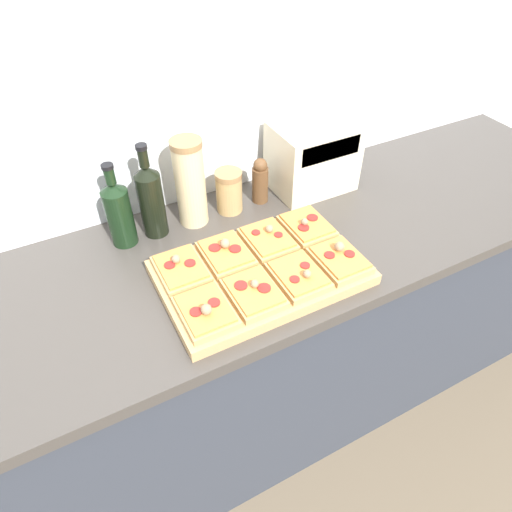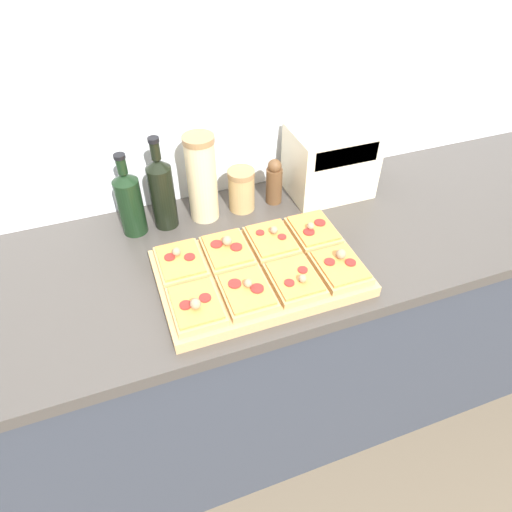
# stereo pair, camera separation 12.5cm
# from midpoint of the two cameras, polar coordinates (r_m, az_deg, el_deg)

# --- Properties ---
(ground_plane) EXTENTS (12.00, 12.00, 0.00)m
(ground_plane) POSITION_cam_midpoint_polar(r_m,az_deg,el_deg) (1.97, 5.82, -26.21)
(ground_plane) COLOR brown
(wall_back) EXTENTS (6.00, 0.06, 2.50)m
(wall_back) POSITION_cam_midpoint_polar(r_m,az_deg,el_deg) (1.47, -2.09, 19.00)
(wall_back) COLOR silver
(wall_back) RESTS_ON ground_plane
(kitchen_counter) EXTENTS (2.63, 0.67, 0.94)m
(kitchen_counter) POSITION_cam_midpoint_polar(r_m,az_deg,el_deg) (1.70, 2.42, -10.92)
(kitchen_counter) COLOR #333842
(kitchen_counter) RESTS_ON ground_plane
(cutting_board) EXTENTS (0.55, 0.35, 0.03)m
(cutting_board) POSITION_cam_midpoint_polar(r_m,az_deg,el_deg) (1.25, 3.32, -2.25)
(cutting_board) COLOR tan
(cutting_board) RESTS_ON kitchen_counter
(pizza_slice_back_left) EXTENTS (0.12, 0.16, 0.05)m
(pizza_slice_back_left) POSITION_cam_midpoint_polar(r_m,az_deg,el_deg) (1.24, -6.62, -0.86)
(pizza_slice_back_left) COLOR tan
(pizza_slice_back_left) RESTS_ON cutting_board
(pizza_slice_back_midleft) EXTENTS (0.12, 0.16, 0.06)m
(pizza_slice_back_midleft) POSITION_cam_midpoint_polar(r_m,az_deg,el_deg) (1.27, -0.83, 0.55)
(pizza_slice_back_midleft) COLOR tan
(pizza_slice_back_midleft) RESTS_ON cutting_board
(pizza_slice_back_midright) EXTENTS (0.12, 0.16, 0.05)m
(pizza_slice_back_midright) POSITION_cam_midpoint_polar(r_m,az_deg,el_deg) (1.31, 4.67, 1.85)
(pizza_slice_back_midright) COLOR tan
(pizza_slice_back_midright) RESTS_ON cutting_board
(pizza_slice_back_right) EXTENTS (0.12, 0.16, 0.05)m
(pizza_slice_back_right) POSITION_cam_midpoint_polar(r_m,az_deg,el_deg) (1.36, 9.80, 3.05)
(pizza_slice_back_right) COLOR tan
(pizza_slice_back_right) RESTS_ON cutting_board
(pizza_slice_front_left) EXTENTS (0.12, 0.16, 0.06)m
(pizza_slice_front_left) POSITION_cam_midpoint_polar(r_m,az_deg,el_deg) (1.13, -4.39, -6.34)
(pizza_slice_front_left) COLOR tan
(pizza_slice_front_left) RESTS_ON cutting_board
(pizza_slice_front_midleft) EXTENTS (0.12, 0.16, 0.05)m
(pizza_slice_front_midleft) POSITION_cam_midpoint_polar(r_m,az_deg,el_deg) (1.16, 1.92, -4.65)
(pizza_slice_front_midleft) COLOR tan
(pizza_slice_front_midleft) RESTS_ON cutting_board
(pizza_slice_front_midright) EXTENTS (0.12, 0.16, 0.05)m
(pizza_slice_front_midright) POSITION_cam_midpoint_polar(r_m,az_deg,el_deg) (1.20, 7.85, -3.06)
(pizza_slice_front_midright) COLOR tan
(pizza_slice_front_midright) RESTS_ON cutting_board
(pizza_slice_front_right) EXTENTS (0.12, 0.16, 0.06)m
(pizza_slice_front_right) POSITION_cam_midpoint_polar(r_m,az_deg,el_deg) (1.25, 13.28, -1.47)
(pizza_slice_front_right) COLOR tan
(pizza_slice_front_right) RESTS_ON cutting_board
(olive_oil_bottle) EXTENTS (0.08, 0.08, 0.27)m
(olive_oil_bottle) POSITION_cam_midpoint_polar(r_m,az_deg,el_deg) (1.38, -13.06, 6.53)
(olive_oil_bottle) COLOR black
(olive_oil_bottle) RESTS_ON kitchen_counter
(wine_bottle) EXTENTS (0.07, 0.07, 0.30)m
(wine_bottle) POSITION_cam_midpoint_polar(r_m,az_deg,el_deg) (1.39, -9.17, 7.87)
(wine_bottle) COLOR black
(wine_bottle) RESTS_ON kitchen_counter
(grain_jar_tall) EXTENTS (0.09, 0.09, 0.28)m
(grain_jar_tall) POSITION_cam_midpoint_polar(r_m,az_deg,el_deg) (1.40, -4.24, 9.55)
(grain_jar_tall) COLOR beige
(grain_jar_tall) RESTS_ON kitchen_counter
(grain_jar_short) EXTENTS (0.09, 0.09, 0.14)m
(grain_jar_short) POSITION_cam_midpoint_polar(r_m,az_deg,el_deg) (1.47, 0.62, 8.19)
(grain_jar_short) COLOR tan
(grain_jar_short) RESTS_ON kitchen_counter
(pepper_mill) EXTENTS (0.05, 0.05, 0.16)m
(pepper_mill) POSITION_cam_midpoint_polar(r_m,az_deg,el_deg) (1.50, 4.69, 9.16)
(pepper_mill) COLOR brown
(pepper_mill) RESTS_ON kitchen_counter
(toaster_oven) EXTENTS (0.29, 0.20, 0.23)m
(toaster_oven) POSITION_cam_midpoint_polar(r_m,az_deg,el_deg) (1.56, 11.58, 11.46)
(toaster_oven) COLOR beige
(toaster_oven) RESTS_ON kitchen_counter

